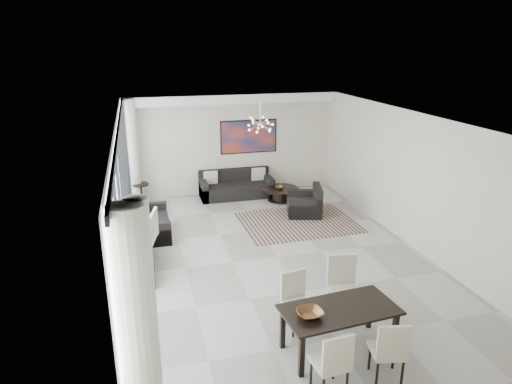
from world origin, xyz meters
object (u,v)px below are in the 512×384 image
object	(u,v)px
sofa_main	(236,188)
tv_console	(141,258)
coffee_table	(281,193)
dining_table	(339,314)
television	(147,230)

from	to	relation	value
sofa_main	tv_console	world-z (taller)	sofa_main
coffee_table	sofa_main	xyz separation A→B (m)	(-1.13, 0.68, 0.05)
sofa_main	dining_table	distance (m)	7.18
tv_console	dining_table	size ratio (longest dim) A/B	0.97
coffee_table	television	size ratio (longest dim) A/B	1.02
sofa_main	dining_table	xyz separation A→B (m)	(-0.07, -7.17, 0.34)
coffee_table	sofa_main	bearing A→B (deg)	149.15
tv_console	television	size ratio (longest dim) A/B	1.65
coffee_table	television	world-z (taller)	television
sofa_main	tv_console	xyz separation A→B (m)	(-2.78, -3.93, 0.01)
dining_table	television	bearing A→B (deg)	127.58
coffee_table	dining_table	world-z (taller)	dining_table
sofa_main	television	size ratio (longest dim) A/B	2.06
sofa_main	television	world-z (taller)	television
tv_console	dining_table	xyz separation A→B (m)	(2.70, -3.24, 0.34)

